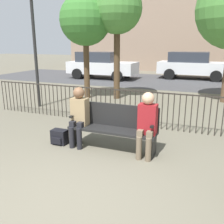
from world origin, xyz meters
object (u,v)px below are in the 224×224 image
at_px(seated_person_1, 147,121).
at_px(tree_0, 117,10).
at_px(parked_car_0, 192,65).
at_px(backpack, 59,137).
at_px(tree_3, 85,20).
at_px(seated_person_0, 79,113).
at_px(lamp_post, 34,32).
at_px(park_bench, 113,125).
at_px(parked_car_1, 101,65).

xyz_separation_m(seated_person_1, tree_0, (-2.42, 4.72, 2.58)).
xyz_separation_m(tree_0, parked_car_0, (2.22, 7.06, -2.44)).
height_order(backpack, parked_car_0, parked_car_0).
bearing_deg(tree_3, parked_car_0, 65.60).
bearing_deg(seated_person_0, seated_person_1, -0.01).
bearing_deg(lamp_post, seated_person_0, -39.78).
relative_size(park_bench, tree_3, 0.46).
xyz_separation_m(park_bench, tree_0, (-1.70, 4.59, 2.79)).
bearing_deg(tree_3, parked_car_1, 108.93).
bearing_deg(seated_person_1, lamp_post, 150.69).
relative_size(backpack, tree_3, 0.08).
distance_m(tree_0, lamp_post, 3.11).
height_order(seated_person_1, tree_3, tree_3).
bearing_deg(tree_0, seated_person_0, -78.28).
height_order(tree_3, parked_car_0, tree_3).
bearing_deg(tree_3, seated_person_0, -64.29).
distance_m(backpack, lamp_post, 4.29).
distance_m(park_bench, seated_person_0, 0.76).
height_order(seated_person_1, backpack, seated_person_1).
relative_size(backpack, parked_car_1, 0.08).
relative_size(seated_person_1, tree_0, 0.29).
bearing_deg(seated_person_1, parked_car_1, 118.88).
height_order(park_bench, parked_car_0, parked_car_0).
distance_m(park_bench, parked_car_0, 11.67).
bearing_deg(lamp_post, tree_0, 48.08).
relative_size(park_bench, backpack, 5.42).
xyz_separation_m(backpack, parked_car_0, (1.69, 11.87, 0.69)).
distance_m(seated_person_0, lamp_post, 4.26).
bearing_deg(parked_car_0, tree_0, -107.46).
xyz_separation_m(seated_person_0, tree_3, (-2.11, 4.38, 2.22)).
relative_size(park_bench, lamp_post, 0.48).
height_order(tree_0, parked_car_1, tree_0).
xyz_separation_m(park_bench, parked_car_1, (-4.70, 9.70, 0.35)).
xyz_separation_m(tree_3, parked_car_0, (3.35, 7.39, -2.09)).
bearing_deg(parked_car_0, parked_car_1, -159.48).
height_order(seated_person_1, parked_car_1, parked_car_1).
distance_m(park_bench, seated_person_1, 0.76).
bearing_deg(parked_car_1, seated_person_1, -61.12).
relative_size(seated_person_1, parked_car_1, 0.30).
height_order(seated_person_0, lamp_post, lamp_post).
height_order(seated_person_1, parked_car_0, parked_car_0).
relative_size(tree_3, parked_car_0, 0.93).
bearing_deg(parked_car_0, backpack, -98.10).
distance_m(seated_person_0, seated_person_1, 1.44).
relative_size(tree_0, parked_car_0, 1.01).
xyz_separation_m(park_bench, seated_person_0, (-0.72, -0.13, 0.21)).
distance_m(seated_person_1, parked_car_0, 11.78).
distance_m(park_bench, backpack, 1.24).
bearing_deg(seated_person_0, parked_car_0, 83.98).
height_order(backpack, tree_3, tree_3).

